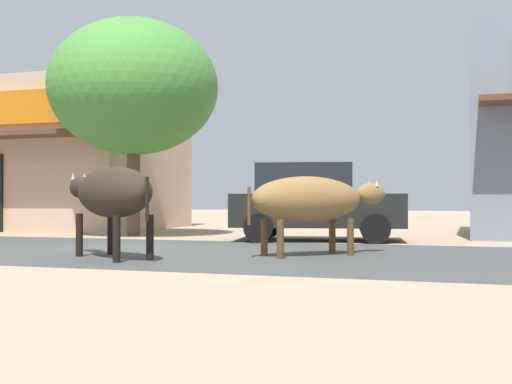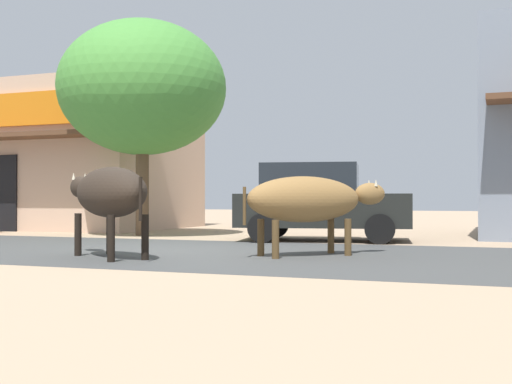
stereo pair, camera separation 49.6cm
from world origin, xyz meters
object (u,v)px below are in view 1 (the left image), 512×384
parked_hatchback_car (314,201)px  cow_far_dark (311,200)px  cow_near_brown (112,193)px  roadside_tree (134,87)px

parked_hatchback_car → cow_far_dark: bearing=-77.6°
parked_hatchback_car → cow_near_brown: parked_hatchback_car is taller
parked_hatchback_car → cow_far_dark: (0.80, -3.67, 0.04)m
cow_near_brown → cow_far_dark: bearing=26.6°
roadside_tree → cow_near_brown: size_ratio=2.23×
cow_far_dark → cow_near_brown: bearing=-153.4°
roadside_tree → cow_near_brown: bearing=-64.3°
cow_near_brown → cow_far_dark: (2.75, 1.38, -0.10)m
cow_near_brown → cow_far_dark: 3.08m
parked_hatchback_car → cow_near_brown: size_ratio=1.65×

